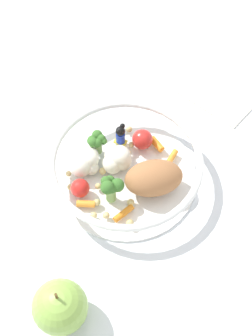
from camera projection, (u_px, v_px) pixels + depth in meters
ground_plane at (132, 177)px, 0.81m from camera, size 2.40×2.40×0.00m
food_container at (125, 168)px, 0.79m from camera, size 0.24×0.24×0.06m
loose_apple at (60, 307)px, 0.66m from camera, size 0.07×0.07×0.09m
folded_napkin at (225, 89)px, 0.91m from camera, size 0.13×0.13×0.01m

